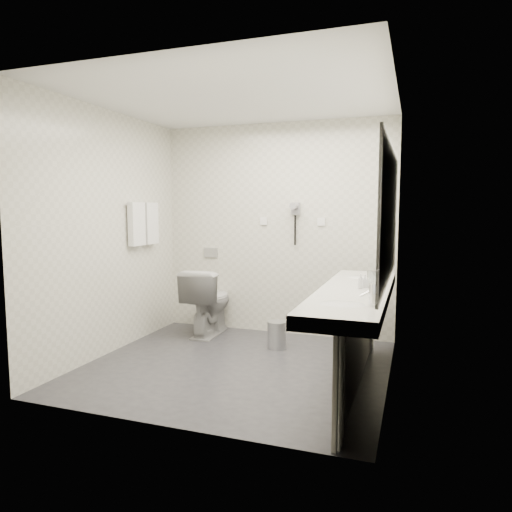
% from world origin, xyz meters
% --- Properties ---
extents(floor, '(2.80, 2.80, 0.00)m').
position_xyz_m(floor, '(0.00, 0.00, 0.00)').
color(floor, '#2D2D32').
rests_on(floor, ground).
extents(ceiling, '(2.80, 2.80, 0.00)m').
position_xyz_m(ceiling, '(0.00, 0.00, 2.50)').
color(ceiling, silver).
rests_on(ceiling, wall_back).
extents(wall_back, '(2.80, 0.00, 2.80)m').
position_xyz_m(wall_back, '(0.00, 1.30, 1.25)').
color(wall_back, beige).
rests_on(wall_back, floor).
extents(wall_front, '(2.80, 0.00, 2.80)m').
position_xyz_m(wall_front, '(0.00, -1.30, 1.25)').
color(wall_front, beige).
rests_on(wall_front, floor).
extents(wall_left, '(0.00, 2.60, 2.60)m').
position_xyz_m(wall_left, '(-1.40, 0.00, 1.25)').
color(wall_left, beige).
rests_on(wall_left, floor).
extents(wall_right, '(0.00, 2.60, 2.60)m').
position_xyz_m(wall_right, '(1.40, 0.00, 1.25)').
color(wall_right, beige).
rests_on(wall_right, floor).
extents(vanity_counter, '(0.55, 2.20, 0.10)m').
position_xyz_m(vanity_counter, '(1.12, -0.20, 0.80)').
color(vanity_counter, silver).
rests_on(vanity_counter, floor).
extents(vanity_panel, '(0.03, 2.15, 0.75)m').
position_xyz_m(vanity_panel, '(1.15, -0.20, 0.38)').
color(vanity_panel, gray).
rests_on(vanity_panel, floor).
extents(vanity_post_near, '(0.06, 0.06, 0.75)m').
position_xyz_m(vanity_post_near, '(1.18, -1.24, 0.38)').
color(vanity_post_near, silver).
rests_on(vanity_post_near, floor).
extents(vanity_post_far, '(0.06, 0.06, 0.75)m').
position_xyz_m(vanity_post_far, '(1.18, 0.84, 0.38)').
color(vanity_post_far, silver).
rests_on(vanity_post_far, floor).
extents(mirror, '(0.02, 2.20, 1.05)m').
position_xyz_m(mirror, '(1.39, -0.20, 1.45)').
color(mirror, '#B2BCC6').
rests_on(mirror, wall_right).
extents(basin_near, '(0.40, 0.31, 0.05)m').
position_xyz_m(basin_near, '(1.12, -0.85, 0.83)').
color(basin_near, white).
rests_on(basin_near, vanity_counter).
extents(basin_far, '(0.40, 0.31, 0.05)m').
position_xyz_m(basin_far, '(1.12, 0.45, 0.83)').
color(basin_far, white).
rests_on(basin_far, vanity_counter).
extents(faucet_near, '(0.04, 0.04, 0.15)m').
position_xyz_m(faucet_near, '(1.32, -0.85, 0.92)').
color(faucet_near, silver).
rests_on(faucet_near, vanity_counter).
extents(faucet_far, '(0.04, 0.04, 0.15)m').
position_xyz_m(faucet_far, '(1.32, 0.45, 0.92)').
color(faucet_far, silver).
rests_on(faucet_far, vanity_counter).
extents(soap_bottle_a, '(0.07, 0.07, 0.11)m').
position_xyz_m(soap_bottle_a, '(1.20, -0.11, 0.90)').
color(soap_bottle_a, silver).
rests_on(soap_bottle_a, vanity_counter).
extents(soap_bottle_c, '(0.05, 0.05, 0.12)m').
position_xyz_m(soap_bottle_c, '(1.17, -0.19, 0.91)').
color(soap_bottle_c, silver).
rests_on(soap_bottle_c, vanity_counter).
extents(glass_left, '(0.07, 0.07, 0.12)m').
position_xyz_m(glass_left, '(1.25, 0.04, 0.91)').
color(glass_left, silver).
rests_on(glass_left, vanity_counter).
extents(glass_right, '(0.08, 0.08, 0.11)m').
position_xyz_m(glass_right, '(1.23, 0.09, 0.91)').
color(glass_right, silver).
rests_on(glass_right, vanity_counter).
extents(toilet, '(0.48, 0.80, 0.79)m').
position_xyz_m(toilet, '(-0.73, 0.95, 0.40)').
color(toilet, white).
rests_on(toilet, floor).
extents(flush_plate, '(0.18, 0.02, 0.12)m').
position_xyz_m(flush_plate, '(-0.85, 1.29, 0.95)').
color(flush_plate, '#B2B5BA').
rests_on(flush_plate, wall_back).
extents(pedal_bin, '(0.25, 0.25, 0.28)m').
position_xyz_m(pedal_bin, '(0.21, 0.66, 0.14)').
color(pedal_bin, '#B2B5BA').
rests_on(pedal_bin, floor).
extents(bin_lid, '(0.20, 0.20, 0.02)m').
position_xyz_m(bin_lid, '(0.21, 0.66, 0.29)').
color(bin_lid, '#B2B5BA').
rests_on(bin_lid, pedal_bin).
extents(towel_rail, '(0.02, 0.62, 0.02)m').
position_xyz_m(towel_rail, '(-1.35, 0.55, 1.55)').
color(towel_rail, silver).
rests_on(towel_rail, wall_left).
extents(towel_near, '(0.07, 0.24, 0.48)m').
position_xyz_m(towel_near, '(-1.34, 0.41, 1.33)').
color(towel_near, white).
rests_on(towel_near, towel_rail).
extents(towel_far, '(0.07, 0.24, 0.48)m').
position_xyz_m(towel_far, '(-1.34, 0.69, 1.33)').
color(towel_far, white).
rests_on(towel_far, towel_rail).
extents(dryer_cradle, '(0.10, 0.04, 0.14)m').
position_xyz_m(dryer_cradle, '(0.25, 1.27, 1.50)').
color(dryer_cradle, gray).
rests_on(dryer_cradle, wall_back).
extents(dryer_barrel, '(0.08, 0.14, 0.08)m').
position_xyz_m(dryer_barrel, '(0.25, 1.20, 1.53)').
color(dryer_barrel, gray).
rests_on(dryer_barrel, dryer_cradle).
extents(dryer_cord, '(0.02, 0.02, 0.35)m').
position_xyz_m(dryer_cord, '(0.25, 1.26, 1.25)').
color(dryer_cord, black).
rests_on(dryer_cord, dryer_cradle).
extents(switch_plate_a, '(0.09, 0.02, 0.09)m').
position_xyz_m(switch_plate_a, '(-0.15, 1.29, 1.35)').
color(switch_plate_a, white).
rests_on(switch_plate_a, wall_back).
extents(switch_plate_b, '(0.09, 0.02, 0.09)m').
position_xyz_m(switch_plate_b, '(0.55, 1.29, 1.35)').
color(switch_plate_b, white).
rests_on(switch_plate_b, wall_back).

